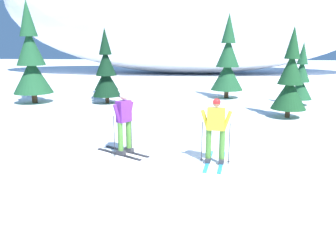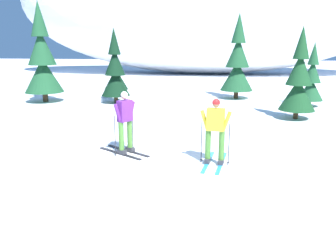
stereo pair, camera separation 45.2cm
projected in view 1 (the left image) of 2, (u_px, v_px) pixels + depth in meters
ground_plane at (160, 161)px, 9.40m from camera, size 120.00×120.00×0.00m
skier_purple_jacket at (124, 122)px, 9.79m from camera, size 1.70×1.30×1.85m
skier_yellow_jacket at (216, 129)px, 9.01m from camera, size 0.84×1.81×1.79m
pine_tree_far_left at (31, 61)px, 18.11m from camera, size 2.09×2.09×5.42m
pine_tree_left at (106, 70)px, 20.75m from camera, size 1.48×1.48×3.84m
pine_tree_center_left at (106, 72)px, 18.14m from camera, size 1.54×1.54×4.00m
pine_tree_center_right at (228, 63)px, 19.79m from camera, size 1.89×1.89×4.90m
pine_tree_right at (290, 80)px, 14.54m from camera, size 1.51×1.51×3.90m
pine_tree_far_right at (301, 79)px, 17.62m from camera, size 1.26×1.26×3.27m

